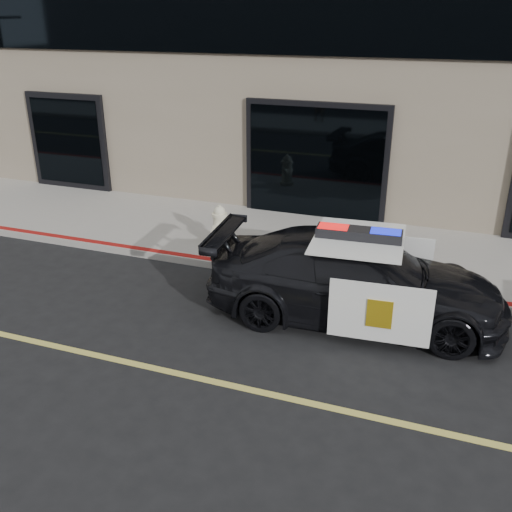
% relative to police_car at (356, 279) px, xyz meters
% --- Properties ---
extents(ground, '(120.00, 120.00, 0.00)m').
position_rel_police_car_xyz_m(ground, '(-0.87, -2.49, -0.71)').
color(ground, black).
rests_on(ground, ground).
extents(sidewalk_n, '(60.00, 3.50, 0.15)m').
position_rel_police_car_xyz_m(sidewalk_n, '(-0.87, 2.76, -0.64)').
color(sidewalk_n, gray).
rests_on(sidewalk_n, ground).
extents(police_car, '(2.71, 5.17, 1.60)m').
position_rel_police_car_xyz_m(police_car, '(0.00, 0.00, 0.00)').
color(police_car, black).
rests_on(police_car, ground).
extents(fire_hydrant, '(0.39, 0.54, 0.86)m').
position_rel_police_car_xyz_m(fire_hydrant, '(-3.28, 1.94, -0.16)').
color(fire_hydrant, beige).
rests_on(fire_hydrant, sidewalk_n).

